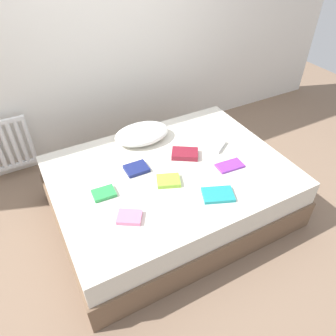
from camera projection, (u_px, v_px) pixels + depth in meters
name	position (u px, v px, depth m)	size (l,w,h in m)	color
ground_plane	(170.00, 210.00, 3.04)	(8.00, 8.00, 0.00)	#7F6651
back_wall	(104.00, 18.00, 3.06)	(6.00, 0.10, 2.80)	silver
bed	(171.00, 191.00, 2.88)	(2.00, 1.50, 0.50)	brown
radiator	(6.00, 146.00, 3.16)	(0.48, 0.04, 0.55)	white
pillow	(142.00, 134.00, 3.02)	(0.53, 0.36, 0.14)	white
textbook_navy	(137.00, 169.00, 2.70)	(0.19, 0.16, 0.03)	navy
textbook_purple	(230.00, 166.00, 2.74)	(0.23, 0.13, 0.02)	purple
textbook_lime	(168.00, 181.00, 2.58)	(0.19, 0.15, 0.03)	#8CC638
textbook_green	(104.00, 193.00, 2.47)	(0.17, 0.13, 0.03)	green
textbook_teal	(218.00, 195.00, 2.46)	(0.24, 0.17, 0.03)	teal
textbook_maroon	(185.00, 154.00, 2.85)	(0.23, 0.16, 0.05)	maroon
textbook_pink	(129.00, 217.00, 2.28)	(0.17, 0.13, 0.03)	pink
textbook_white	(216.00, 145.00, 2.96)	(0.20, 0.14, 0.04)	white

